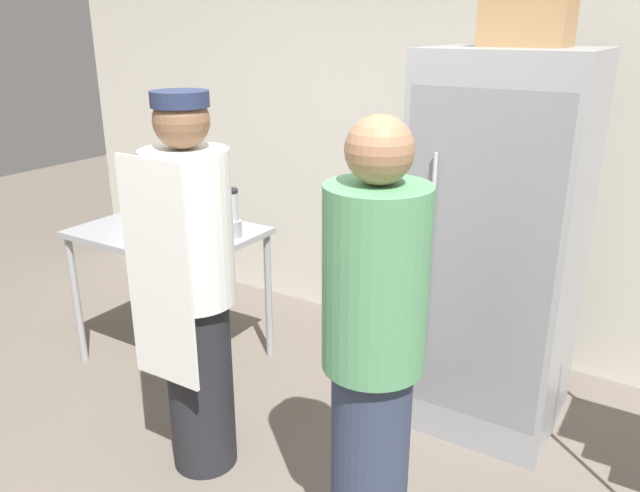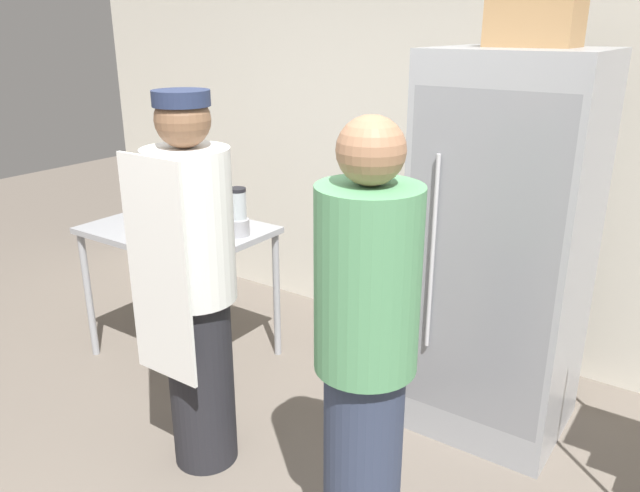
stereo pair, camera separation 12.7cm
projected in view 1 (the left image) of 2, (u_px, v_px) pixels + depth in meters
The scene contains 9 objects.
back_wall at pixel (452, 106), 3.86m from camera, with size 6.40×0.12×3.10m, color silver.
refrigerator at pixel (496, 249), 3.13m from camera, with size 0.77×0.72×1.93m.
prep_counter at pixel (169, 245), 3.77m from camera, with size 1.06×0.76×0.87m.
donut_box at pixel (167, 233), 3.54m from camera, with size 0.26×0.20×0.24m.
blender_pitcher at pixel (230, 216), 3.58m from camera, with size 0.12×0.12×0.28m.
binder_stack at pixel (156, 205), 3.98m from camera, with size 0.31×0.24×0.14m.
cardboard_storage_box at pixel (527, 20), 2.82m from camera, with size 0.39×0.27×0.24m.
person_baker at pixel (193, 288), 2.77m from camera, with size 0.38×0.40×1.78m.
person_customer at pixel (373, 354), 2.26m from camera, with size 0.37×0.37×1.76m.
Camera 1 is at (1.38, -1.38, 2.03)m, focal length 35.00 mm.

